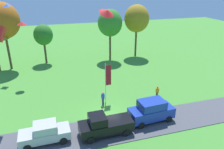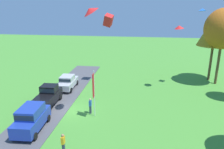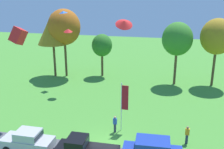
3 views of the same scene
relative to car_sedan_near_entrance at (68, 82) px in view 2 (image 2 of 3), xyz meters
The scene contains 14 objects.
ground_plane 6.76m from the car_sedan_near_entrance, 20.65° to the left, with size 120.00×120.00×0.00m, color #478E33.
pavement_strip 6.33m from the car_sedan_near_entrance, ahead, with size 36.00×4.40×0.06m, color #4C4C51.
car_sedan_near_entrance is the anchor object (origin of this frame).
car_pickup_far_end 5.29m from the car_sedan_near_entrance, ahead, with size 5.05×2.14×2.14m.
car_suv_mid_row 10.49m from the car_sedan_near_entrance, ahead, with size 4.70×2.26×2.28m.
person_on_lawn 13.93m from the car_sedan_near_entrance, 17.88° to the left, with size 0.36×0.24×1.71m.
person_watching_sky 8.08m from the car_sedan_near_entrance, 36.10° to the left, with size 0.36×0.24×1.71m.
tree_right_of_center 22.31m from the car_sedan_near_entrance, 108.84° to the left, with size 4.76×4.76×10.04m.
tree_lone_near 22.40m from the car_sedan_near_entrance, 103.99° to the left, with size 5.08×5.08×10.71m.
flag_banner 9.26m from the car_sedan_near_entrance, 36.38° to the left, with size 0.71×0.08×4.94m.
kite_box_high_left 10.04m from the car_sedan_near_entrance, 121.97° to the left, with size 1.04×1.04×1.46m, color red.
kite_delta_high_right 16.21m from the car_sedan_near_entrance, 97.41° to the left, with size 1.15×1.15×0.40m, color red.
kite_delta_mid_center 13.01m from the car_sedan_near_entrance, 35.83° to the left, with size 1.51×1.51×0.42m, color red.
kite_diamond_trailing_tail 20.07m from the car_sedan_near_entrance, 102.08° to the left, with size 0.85×0.89×0.31m, color blue.
Camera 2 is at (20.60, 7.66, 10.94)m, focal length 35.00 mm.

